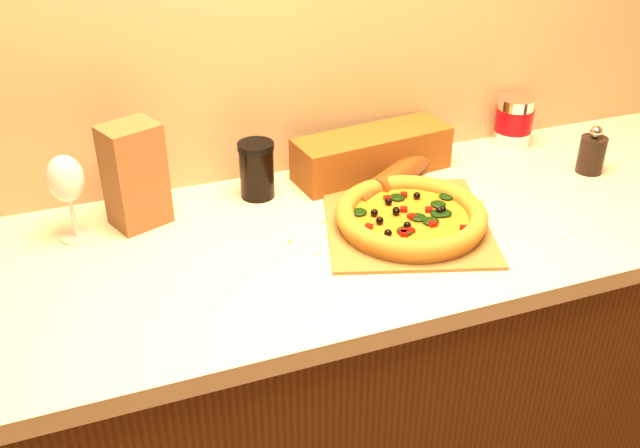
{
  "coord_description": "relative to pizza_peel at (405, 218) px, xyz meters",
  "views": [
    {
      "loc": [
        -0.49,
        0.21,
        1.69
      ],
      "look_at": [
        -0.05,
        1.38,
        0.96
      ],
      "focal_mm": 40.0,
      "sensor_mm": 36.0,
      "label": 1
    }
  ],
  "objects": [
    {
      "name": "cabinet",
      "position": [
        -0.17,
        0.0,
        -0.47
      ],
      "size": [
        2.8,
        0.65,
        0.86
      ],
      "primitive_type": "cube",
      "color": "#47240F",
      "rests_on": "ground"
    },
    {
      "name": "countertop",
      "position": [
        -0.17,
        0.0,
        -0.02
      ],
      "size": [
        2.84,
        0.68,
        0.04
      ],
      "primitive_type": "cube",
      "color": "beige",
      "rests_on": "cabinet"
    },
    {
      "name": "pizza_peel",
      "position": [
        0.0,
        0.0,
        0.0
      ],
      "size": [
        0.45,
        0.56,
        0.01
      ],
      "rotation": [
        0.0,
        0.0,
        -0.31
      ],
      "color": "brown",
      "rests_on": "countertop"
    },
    {
      "name": "pizza",
      "position": [
        -0.0,
        -0.03,
        0.03
      ],
      "size": [
        0.33,
        0.33,
        0.05
      ],
      "color": "#B9732E",
      "rests_on": "pizza_peel"
    },
    {
      "name": "pepper_grinder",
      "position": [
        0.54,
        0.06,
        0.05
      ],
      "size": [
        0.07,
        0.07,
        0.12
      ],
      "color": "black",
      "rests_on": "countertop"
    },
    {
      "name": "rolling_pin",
      "position": [
        0.09,
        0.18,
        0.02
      ],
      "size": [
        0.36,
        0.25,
        0.06
      ],
      "rotation": [
        0.0,
        0.0,
        0.59
      ],
      "color": "#5F2B10",
      "rests_on": "countertop"
    },
    {
      "name": "coffee_canister",
      "position": [
        0.45,
        0.26,
        0.07
      ],
      "size": [
        0.1,
        0.1,
        0.13
      ],
      "color": "silver",
      "rests_on": "countertop"
    },
    {
      "name": "bread_bag",
      "position": [
        0.03,
        0.24,
        0.05
      ],
      "size": [
        0.4,
        0.17,
        0.11
      ],
      "primitive_type": "cube",
      "rotation": [
        0.0,
        0.0,
        0.12
      ],
      "color": "brown",
      "rests_on": "countertop"
    },
    {
      "name": "wine_glass",
      "position": [
        -0.69,
        0.18,
        0.13
      ],
      "size": [
        0.08,
        0.08,
        0.19
      ],
      "color": "silver",
      "rests_on": "countertop"
    },
    {
      "name": "paper_bag",
      "position": [
        -0.55,
        0.2,
        0.11
      ],
      "size": [
        0.14,
        0.13,
        0.23
      ],
      "primitive_type": "cube",
      "rotation": [
        0.0,
        0.0,
        0.37
      ],
      "color": "brown",
      "rests_on": "countertop"
    },
    {
      "name": "dark_jar",
      "position": [
        -0.27,
        0.22,
        0.06
      ],
      "size": [
        0.08,
        0.08,
        0.13
      ],
      "color": "black",
      "rests_on": "countertop"
    }
  ]
}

